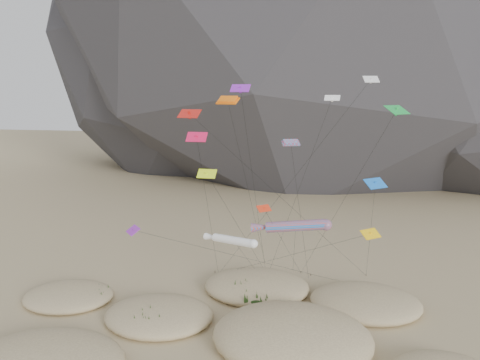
% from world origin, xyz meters
% --- Properties ---
extents(dunes, '(53.27, 38.24, 4.55)m').
position_xyz_m(dunes, '(-1.16, 4.41, 0.77)').
color(dunes, '#CCB789').
rests_on(dunes, ground).
extents(dune_grass, '(41.48, 26.95, 1.56)m').
position_xyz_m(dune_grass, '(-1.82, 3.02, 0.83)').
color(dune_grass, black).
rests_on(dune_grass, ground).
extents(kite_stakes, '(21.33, 4.12, 0.30)m').
position_xyz_m(kite_stakes, '(2.30, 23.66, 0.15)').
color(kite_stakes, '#3F2D1E').
rests_on(kite_stakes, ground).
extents(rainbow_tube_kite, '(9.00, 14.74, 11.89)m').
position_xyz_m(rainbow_tube_kite, '(3.87, 11.56, 10.89)').
color(rainbow_tube_kite, '#FF3F1A').
rests_on(rainbow_tube_kite, ground).
extents(white_tube_kite, '(6.54, 18.45, 10.93)m').
position_xyz_m(white_tube_kite, '(-2.25, 7.31, 10.21)').
color(white_tube_kite, white).
rests_on(white_tube_kite, ground).
extents(orange_parafoil, '(4.13, 14.55, 25.15)m').
position_xyz_m(orange_parafoil, '(-4.29, 15.28, 24.37)').
color(orange_parafoil, orange).
rests_on(orange_parafoil, ground).
extents(multi_parafoil, '(3.03, 11.16, 20.44)m').
position_xyz_m(multi_parafoil, '(3.37, 13.06, 19.73)').
color(multi_parafoil, red).
rests_on(multi_parafoil, ground).
extents(delta_kites, '(30.05, 19.53, 27.29)m').
position_xyz_m(delta_kites, '(2.35, 11.26, 18.78)').
color(delta_kites, '#D6FF1A').
rests_on(delta_kites, ground).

